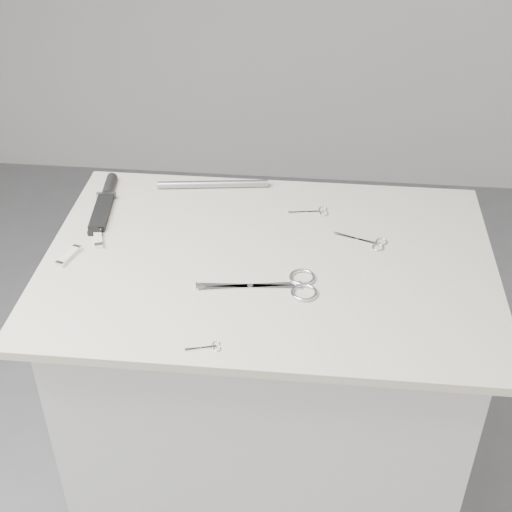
# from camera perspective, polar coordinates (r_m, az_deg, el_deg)

# --- Properties ---
(ground) EXTENTS (4.00, 4.00, 0.01)m
(ground) POSITION_cam_1_polar(r_m,az_deg,el_deg) (2.25, 0.77, -19.61)
(ground) COLOR slate
(ground) RESTS_ON ground
(plinth) EXTENTS (0.90, 0.60, 0.90)m
(plinth) POSITION_cam_1_polar(r_m,az_deg,el_deg) (1.90, 0.88, -11.77)
(plinth) COLOR silver
(plinth) RESTS_ON ground
(display_board) EXTENTS (1.00, 0.70, 0.02)m
(display_board) POSITION_cam_1_polar(r_m,az_deg,el_deg) (1.59, 1.03, -0.49)
(display_board) COLOR beige
(display_board) RESTS_ON plinth
(large_shears) EXTENTS (0.25, 0.11, 0.01)m
(large_shears) POSITION_cam_1_polar(r_m,az_deg,el_deg) (1.50, 2.27, -2.36)
(large_shears) COLOR silver
(large_shears) RESTS_ON display_board
(embroidery_scissors_a) EXTENTS (0.12, 0.07, 0.00)m
(embroidery_scissors_a) POSITION_cam_1_polar(r_m,az_deg,el_deg) (1.65, 9.09, 1.10)
(embroidery_scissors_a) COLOR silver
(embroidery_scissors_a) RESTS_ON display_board
(embroidery_scissors_b) EXTENTS (0.10, 0.04, 0.00)m
(embroidery_scissors_b) POSITION_cam_1_polar(r_m,az_deg,el_deg) (1.75, 4.74, 3.56)
(embroidery_scissors_b) COLOR silver
(embroidery_scissors_b) RESTS_ON display_board
(tiny_scissors) EXTENTS (0.07, 0.03, 0.00)m
(tiny_scissors) POSITION_cam_1_polar(r_m,az_deg,el_deg) (1.36, -3.85, -7.30)
(tiny_scissors) COLOR silver
(tiny_scissors) RESTS_ON display_board
(sheathed_knife) EXTENTS (0.07, 0.25, 0.03)m
(sheathed_knife) POSITION_cam_1_polar(r_m,az_deg,el_deg) (1.81, -11.98, 4.41)
(sheathed_knife) COLOR black
(sheathed_knife) RESTS_ON display_board
(pocket_knife_a) EXTENTS (0.05, 0.10, 0.01)m
(pocket_knife_a) POSITION_cam_1_polar(r_m,az_deg,el_deg) (1.69, -12.55, 1.65)
(pocket_knife_a) COLOR silver
(pocket_knife_a) RESTS_ON display_board
(pocket_knife_b) EXTENTS (0.04, 0.08, 0.01)m
(pocket_knife_b) POSITION_cam_1_polar(r_m,az_deg,el_deg) (1.63, -14.75, -0.02)
(pocket_knife_b) COLOR silver
(pocket_knife_b) RESTS_ON display_board
(metal_rail) EXTENTS (0.28, 0.06, 0.02)m
(metal_rail) POSITION_cam_1_polar(r_m,az_deg,el_deg) (1.84, -3.46, 5.75)
(metal_rail) COLOR gray
(metal_rail) RESTS_ON display_board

